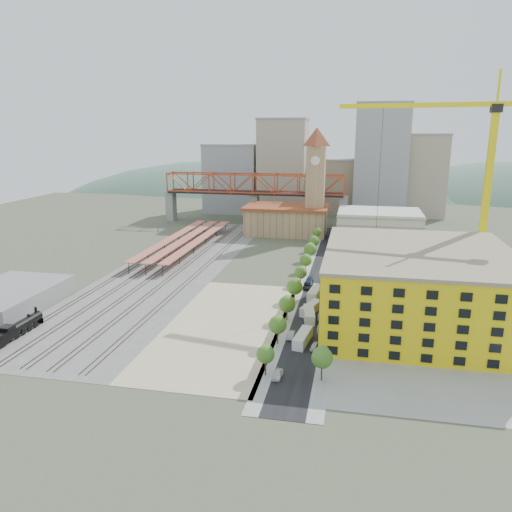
% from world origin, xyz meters
% --- Properties ---
extents(ground, '(400.00, 400.00, 0.00)m').
position_xyz_m(ground, '(0.00, 0.00, 0.00)').
color(ground, '#474C38').
rests_on(ground, ground).
extents(ballast_strip, '(36.00, 165.00, 0.06)m').
position_xyz_m(ballast_strip, '(-36.00, 17.50, 0.03)').
color(ballast_strip, '#605E59').
rests_on(ballast_strip, ground).
extents(dirt_lot, '(28.00, 67.00, 0.06)m').
position_xyz_m(dirt_lot, '(-4.00, -31.50, 0.03)').
color(dirt_lot, tan).
rests_on(dirt_lot, ground).
extents(street_asphalt, '(12.00, 170.00, 0.06)m').
position_xyz_m(street_asphalt, '(16.00, 15.00, 0.03)').
color(street_asphalt, black).
rests_on(street_asphalt, ground).
extents(sidewalk_west, '(3.00, 170.00, 0.04)m').
position_xyz_m(sidewalk_west, '(10.50, 15.00, 0.02)').
color(sidewalk_west, gray).
rests_on(sidewalk_west, ground).
extents(sidewalk_east, '(3.00, 170.00, 0.04)m').
position_xyz_m(sidewalk_east, '(21.50, 15.00, 0.02)').
color(sidewalk_east, gray).
rests_on(sidewalk_east, ground).
extents(construction_pad, '(50.00, 90.00, 0.06)m').
position_xyz_m(construction_pad, '(45.00, -20.00, 0.03)').
color(construction_pad, gray).
rests_on(construction_pad, ground).
extents(rail_tracks, '(26.56, 160.00, 0.18)m').
position_xyz_m(rail_tracks, '(-37.80, 17.50, 0.15)').
color(rail_tracks, '#382B23').
rests_on(rail_tracks, ground).
extents(platform_canopies, '(16.00, 80.00, 4.12)m').
position_xyz_m(platform_canopies, '(-41.00, 45.00, 3.99)').
color(platform_canopies, '#BF6949').
rests_on(platform_canopies, ground).
extents(station_hall, '(38.00, 24.00, 13.10)m').
position_xyz_m(station_hall, '(-5.00, 82.00, 6.67)').
color(station_hall, tan).
rests_on(station_hall, ground).
extents(clock_tower, '(12.00, 12.00, 52.00)m').
position_xyz_m(clock_tower, '(8.00, 79.99, 28.70)').
color(clock_tower, tan).
rests_on(clock_tower, ground).
extents(parking_garage, '(34.00, 26.00, 14.00)m').
position_xyz_m(parking_garage, '(36.00, 70.00, 7.00)').
color(parking_garage, silver).
rests_on(parking_garage, ground).
extents(truss_bridge, '(94.00, 9.60, 25.60)m').
position_xyz_m(truss_bridge, '(-25.00, 105.00, 18.86)').
color(truss_bridge, gray).
rests_on(truss_bridge, ground).
extents(construction_building, '(44.60, 50.60, 18.80)m').
position_xyz_m(construction_building, '(42.00, -20.00, 9.41)').
color(construction_building, yellow).
rests_on(construction_building, ground).
extents(warehouse, '(22.00, 32.00, 5.00)m').
position_xyz_m(warehouse, '(-66.00, -30.00, 2.50)').
color(warehouse, gray).
rests_on(warehouse, ground).
extents(street_trees, '(15.40, 124.40, 8.00)m').
position_xyz_m(street_trees, '(16.00, 5.00, 0.00)').
color(street_trees, '#325D1C').
rests_on(street_trees, ground).
extents(skyline, '(133.00, 46.00, 60.00)m').
position_xyz_m(skyline, '(7.47, 142.31, 22.81)').
color(skyline, '#9EA0A3').
rests_on(skyline, ground).
extents(distant_hills, '(647.00, 264.00, 227.00)m').
position_xyz_m(distant_hills, '(45.28, 260.00, -79.54)').
color(distant_hills, '#4C6B59').
rests_on(distant_hills, ground).
extents(locomotive, '(2.60, 20.06, 5.01)m').
position_xyz_m(locomotive, '(-50.00, -48.12, 1.87)').
color(locomotive, black).
rests_on(locomotive, ground).
extents(tower_crane, '(58.61, 12.07, 63.12)m').
position_xyz_m(tower_crane, '(59.04, 11.15, 38.95)').
color(tower_crane, yellow).
rests_on(tower_crane, ground).
extents(site_trailer_a, '(3.78, 9.74, 2.60)m').
position_xyz_m(site_trailer_a, '(16.00, -38.40, 1.30)').
color(site_trailer_a, silver).
rests_on(site_trailer_a, ground).
extents(site_trailer_b, '(3.88, 9.80, 2.61)m').
position_xyz_m(site_trailer_b, '(16.00, -23.56, 1.31)').
color(site_trailer_b, silver).
rests_on(site_trailer_b, ground).
extents(site_trailer_c, '(5.32, 9.47, 2.51)m').
position_xyz_m(site_trailer_c, '(16.00, -18.55, 1.26)').
color(site_trailer_c, silver).
rests_on(site_trailer_c, ground).
extents(site_trailer_d, '(3.88, 10.43, 2.79)m').
position_xyz_m(site_trailer_d, '(16.00, -6.31, 1.39)').
color(site_trailer_d, silver).
rests_on(site_trailer_d, ground).
extents(car_0, '(1.95, 4.39, 1.47)m').
position_xyz_m(car_0, '(13.00, -55.62, 0.74)').
color(car_0, silver).
rests_on(car_0, ground).
extents(car_1, '(1.77, 4.54, 1.47)m').
position_xyz_m(car_1, '(13.00, -36.05, 0.74)').
color(car_1, '#A4A3A9').
rests_on(car_1, ground).
extents(car_2, '(2.55, 5.50, 1.52)m').
position_xyz_m(car_2, '(13.00, 1.92, 0.76)').
color(car_2, black).
rests_on(car_2, ground).
extents(car_3, '(2.37, 5.52, 1.59)m').
position_xyz_m(car_3, '(13.00, 7.78, 0.79)').
color(car_3, navy).
rests_on(car_3, ground).
extents(car_4, '(2.26, 4.23, 1.37)m').
position_xyz_m(car_4, '(19.00, -41.06, 0.68)').
color(car_4, silver).
rests_on(car_4, ground).
extents(car_5, '(1.60, 4.43, 1.45)m').
position_xyz_m(car_5, '(19.00, -22.52, 0.73)').
color(car_5, '#ADAEB3').
rests_on(car_5, ground).
extents(car_6, '(2.64, 5.67, 1.57)m').
position_xyz_m(car_6, '(19.00, 7.56, 0.79)').
color(car_6, black).
rests_on(car_6, ground).
extents(car_7, '(2.25, 5.52, 1.60)m').
position_xyz_m(car_7, '(19.00, 37.43, 0.80)').
color(car_7, navy).
rests_on(car_7, ground).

